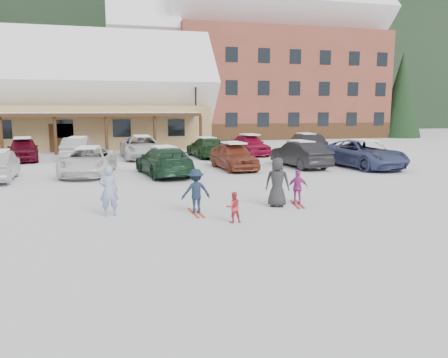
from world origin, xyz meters
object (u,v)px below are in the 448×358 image
object	(u,v)px
parked_car_10	(142,147)
parked_car_12	(250,145)
child_magenta	(298,188)
parked_car_3	(164,161)
alpine_hotel	(258,64)
lamp_post	(196,110)
adult_skier	(109,191)
bystander_dark	(277,182)
toddler_red	(233,207)
parked_car_6	(363,154)
parked_car_11	(207,147)
parked_car_2	(89,161)
parked_car_9	(78,148)
child_navy	(196,191)
day_lodge	(41,102)
parked_car_13	(306,144)
parked_car_4	(234,156)
parked_car_8	(23,149)
parked_car_5	(300,154)

from	to	relation	value
parked_car_10	parked_car_12	bearing A→B (deg)	-0.16
child_magenta	parked_car_3	size ratio (longest dim) A/B	0.24
alpine_hotel	parked_car_10	world-z (taller)	alpine_hotel
lamp_post	parked_car_3	size ratio (longest dim) A/B	1.12
adult_skier	bystander_dark	size ratio (longest dim) A/B	0.95
toddler_red	parked_car_6	distance (m)	14.52
alpine_hotel	parked_car_12	world-z (taller)	alpine_hotel
lamp_post	parked_car_11	xyz separation A→B (m)	(-0.65, -7.10, -2.54)
parked_car_2	parked_car_9	xyz separation A→B (m)	(-0.96, 7.44, 0.03)
child_magenta	parked_car_6	world-z (taller)	parked_car_6
alpine_hotel	child_navy	distance (m)	41.19
day_lodge	parked_car_13	xyz separation A→B (m)	(19.54, -11.65, -3.17)
parked_car_2	parked_car_4	bearing A→B (deg)	8.38
day_lodge	lamp_post	xyz separation A→B (m)	(12.78, -4.35, -0.71)
parked_car_8	parked_car_13	world-z (taller)	parked_car_13
child_magenta	parked_car_5	distance (m)	10.16
parked_car_4	parked_car_8	distance (m)	14.11
lamp_post	parked_car_4	bearing A→B (deg)	-92.15
bystander_dark	parked_car_2	world-z (taller)	bystander_dark
day_lodge	parked_car_6	xyz separation A→B (m)	(19.67, -18.97, -3.16)
toddler_red	bystander_dark	size ratio (longest dim) A/B	0.54
day_lodge	parked_car_12	xyz separation A→B (m)	(15.51, -10.77, -3.19)
alpine_hotel	bystander_dark	world-z (taller)	alpine_hotel
parked_car_4	parked_car_10	distance (m)	8.08
alpine_hotel	bystander_dark	bearing A→B (deg)	-108.05
lamp_post	parked_car_9	xyz separation A→B (m)	(-9.22, -6.17, -2.49)
parked_car_11	parked_car_12	bearing A→B (deg)	-173.51
parked_car_10	parked_car_5	bearing A→B (deg)	-41.22
day_lodge	parked_car_11	size ratio (longest dim) A/B	6.12
toddler_red	parked_car_11	bearing A→B (deg)	-100.26
child_navy	parked_car_8	world-z (taller)	parked_car_8
child_navy	parked_car_2	distance (m)	10.22
parked_car_8	toddler_red	bearing A→B (deg)	-72.60
day_lodge	parked_car_8	xyz separation A→B (m)	(0.17, -10.52, -3.19)
lamp_post	parked_car_13	bearing A→B (deg)	-47.22
parked_car_6	parked_car_11	bearing A→B (deg)	127.77
parked_car_11	parked_car_8	bearing A→B (deg)	-9.35
adult_skier	day_lodge	bearing A→B (deg)	-80.29
parked_car_9	parked_car_10	xyz separation A→B (m)	(4.15, -0.59, 0.03)
adult_skier	lamp_post	bearing A→B (deg)	-109.46
bystander_dark	parked_car_8	size ratio (longest dim) A/B	0.39
parked_car_11	bystander_dark	bearing A→B (deg)	81.51
day_lodge	parked_car_4	world-z (taller)	day_lodge
alpine_hotel	parked_car_13	size ratio (longest dim) A/B	6.67
parked_car_11	child_magenta	bearing A→B (deg)	84.45
parked_car_4	parked_car_13	world-z (taller)	parked_car_13
parked_car_3	parked_car_12	bearing A→B (deg)	-140.30
parked_car_2	parked_car_12	bearing A→B (deg)	40.18
child_navy	parked_car_9	world-z (taller)	parked_car_9
adult_skier	parked_car_8	xyz separation A→B (m)	(-5.33, 16.62, -0.06)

